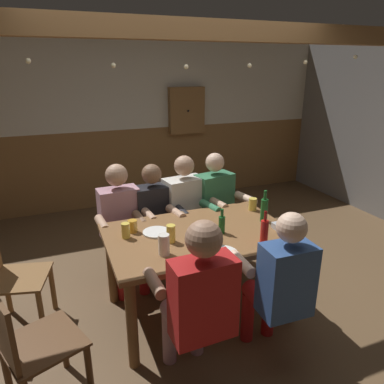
# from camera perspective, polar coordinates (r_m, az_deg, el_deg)

# --- Properties ---
(ground_plane) EXTENTS (7.69, 7.69, 0.00)m
(ground_plane) POSITION_cam_1_polar(r_m,az_deg,el_deg) (3.47, 0.38, -17.16)
(ground_plane) COLOR brown
(back_wall_upper) EXTENTS (6.41, 0.12, 1.24)m
(back_wall_upper) POSITION_cam_1_polar(r_m,az_deg,el_deg) (5.55, -11.11, 16.05)
(back_wall_upper) COLOR beige
(back_wall_wainscot) EXTENTS (6.41, 0.12, 1.16)m
(back_wall_wainscot) POSITION_cam_1_polar(r_m,az_deg,el_deg) (5.74, -10.34, 3.99)
(back_wall_wainscot) COLOR brown
(back_wall_wainscot) RESTS_ON ground_plane
(ceiling_beam) EXTENTS (5.77, 0.14, 0.16)m
(ceiling_beam) POSITION_cam_1_polar(r_m,az_deg,el_deg) (3.02, -1.31, 24.25)
(ceiling_beam) COLOR brown
(dining_table) EXTENTS (1.51, 0.99, 0.76)m
(dining_table) POSITION_cam_1_polar(r_m,az_deg,el_deg) (3.06, 1.06, -8.30)
(dining_table) COLOR brown
(dining_table) RESTS_ON ground_plane
(person_0) EXTENTS (0.54, 0.55, 1.20)m
(person_0) POSITION_cam_1_polar(r_m,az_deg,el_deg) (3.55, -10.99, -4.44)
(person_0) COLOR #B78493
(person_0) RESTS_ON ground_plane
(person_1) EXTENTS (0.52, 0.52, 1.16)m
(person_1) POSITION_cam_1_polar(r_m,az_deg,el_deg) (3.63, -5.75, -3.92)
(person_1) COLOR black
(person_1) RESTS_ON ground_plane
(person_2) EXTENTS (0.59, 0.59, 1.22)m
(person_2) POSITION_cam_1_polar(r_m,az_deg,el_deg) (3.72, -0.68, -2.66)
(person_2) COLOR silver
(person_2) RESTS_ON ground_plane
(person_3) EXTENTS (0.58, 0.58, 1.22)m
(person_3) POSITION_cam_1_polar(r_m,az_deg,el_deg) (3.85, 4.10, -2.03)
(person_3) COLOR #33724C
(person_3) RESTS_ON ground_plane
(person_4) EXTENTS (0.55, 0.50, 1.24)m
(person_4) POSITION_cam_1_polar(r_m,az_deg,el_deg) (2.36, 1.02, -16.33)
(person_4) COLOR #AD1919
(person_4) RESTS_ON ground_plane
(person_5) EXTENTS (0.49, 0.52, 1.20)m
(person_5) POSITION_cam_1_polar(r_m,az_deg,el_deg) (2.64, 13.64, -13.54)
(person_5) COLOR #2D4C84
(person_5) RESTS_ON ground_plane
(chair_empty_near_right) EXTENTS (0.53, 0.53, 0.88)m
(chair_empty_near_right) POSITION_cam_1_polar(r_m,az_deg,el_deg) (3.31, -27.01, -11.71)
(chair_empty_near_right) COLOR brown
(chair_empty_near_right) RESTS_ON ground_plane
(chair_empty_near_left) EXTENTS (0.57, 0.57, 0.88)m
(chair_empty_near_left) POSITION_cam_1_polar(r_m,az_deg,el_deg) (2.55, -24.32, -21.22)
(chair_empty_near_left) COLOR brown
(chair_empty_near_left) RESTS_ON ground_plane
(condiment_caddy) EXTENTS (0.14, 0.10, 0.05)m
(condiment_caddy) POSITION_cam_1_polar(r_m,az_deg,el_deg) (3.17, 13.88, -5.16)
(condiment_caddy) COLOR #B2B7BC
(condiment_caddy) RESTS_ON dining_table
(plate_0) EXTENTS (0.26, 0.26, 0.01)m
(plate_0) POSITION_cam_1_polar(r_m,az_deg,el_deg) (2.69, 4.56, -9.69)
(plate_0) COLOR white
(plate_0) RESTS_ON dining_table
(plate_1) EXTENTS (0.22, 0.22, 0.01)m
(plate_1) POSITION_cam_1_polar(r_m,az_deg,el_deg) (3.02, -5.64, -6.32)
(plate_1) COLOR white
(plate_1) RESTS_ON dining_table
(bottle_0) EXTENTS (0.06, 0.06, 0.29)m
(bottle_0) POSITION_cam_1_polar(r_m,az_deg,el_deg) (3.25, 11.30, -2.70)
(bottle_0) COLOR #195923
(bottle_0) RESTS_ON dining_table
(bottle_1) EXTENTS (0.05, 0.05, 0.21)m
(bottle_1) POSITION_cam_1_polar(r_m,az_deg,el_deg) (2.99, 4.71, -5.00)
(bottle_1) COLOR #195923
(bottle_1) RESTS_ON dining_table
(bottle_2) EXTENTS (0.06, 0.06, 0.26)m
(bottle_2) POSITION_cam_1_polar(r_m,az_deg,el_deg) (2.86, 11.32, -6.05)
(bottle_2) COLOR red
(bottle_2) RESTS_ON dining_table
(pint_glass_0) EXTENTS (0.08, 0.08, 0.16)m
(pint_glass_0) POSITION_cam_1_polar(r_m,az_deg,el_deg) (2.66, -4.44, -8.27)
(pint_glass_0) COLOR white
(pint_glass_0) RESTS_ON dining_table
(pint_glass_1) EXTENTS (0.08, 0.08, 0.14)m
(pint_glass_1) POSITION_cam_1_polar(r_m,az_deg,el_deg) (2.82, 3.08, -6.76)
(pint_glass_1) COLOR gold
(pint_glass_1) RESTS_ON dining_table
(pint_glass_2) EXTENTS (0.08, 0.08, 0.10)m
(pint_glass_2) POSITION_cam_1_polar(r_m,az_deg,el_deg) (3.05, -9.34, -5.32)
(pint_glass_2) COLOR gold
(pint_glass_2) RESTS_ON dining_table
(pint_glass_3) EXTENTS (0.07, 0.07, 0.14)m
(pint_glass_3) POSITION_cam_1_polar(r_m,az_deg,el_deg) (2.84, -3.34, -6.55)
(pint_glass_3) COLOR #E5C64C
(pint_glass_3) RESTS_ON dining_table
(pint_glass_4) EXTENTS (0.08, 0.08, 0.12)m
(pint_glass_4) POSITION_cam_1_polar(r_m,az_deg,el_deg) (3.49, 9.54, -1.92)
(pint_glass_4) COLOR #E5C64C
(pint_glass_4) RESTS_ON dining_table
(pint_glass_5) EXTENTS (0.07, 0.07, 0.13)m
(pint_glass_5) POSITION_cam_1_polar(r_m,az_deg,el_deg) (2.95, -10.39, -6.00)
(pint_glass_5) COLOR #E5C64C
(pint_glass_5) RESTS_ON dining_table
(wall_dart_cabinet) EXTENTS (0.56, 0.15, 0.70)m
(wall_dart_cabinet) POSITION_cam_1_polar(r_m,az_deg,el_deg) (5.72, -0.87, 12.72)
(wall_dart_cabinet) COLOR brown
(string_lights) EXTENTS (4.52, 0.04, 0.19)m
(string_lights) POSITION_cam_1_polar(r_m,az_deg,el_deg) (2.97, -0.92, 20.33)
(string_lights) COLOR #F9EAB2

